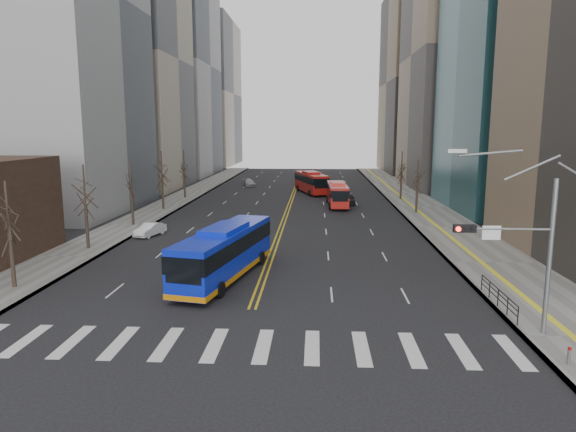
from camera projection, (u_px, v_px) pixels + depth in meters
The scene contains 16 objects.
ground at pixel (239, 345), 24.82m from camera, with size 220.00×220.00×0.00m, color black.
sidewalk_right at pixel (420, 207), 68.13m from camera, with size 7.00×130.00×0.15m, color slate.
sidewalk_left at pixel (168, 205), 70.00m from camera, with size 5.00×130.00×0.15m, color slate.
crosswalk at pixel (239, 345), 24.82m from camera, with size 26.70×4.00×0.01m.
centerline at pixel (292, 196), 78.94m from camera, with size 0.55×100.00×0.01m.
office_towers at pixel (297, 48), 88.19m from camera, with size 83.00×134.00×58.00m.
signal_mast at pixel (521, 242), 25.21m from camera, with size 5.37×0.37×9.39m.
pedestrian_railing at pixel (498, 295), 29.80m from camera, with size 0.06×6.06×1.02m.
street_trees at pixel (221, 177), 58.39m from camera, with size 35.20×47.20×7.60m.
blue_bus at pixel (225, 251), 35.75m from camera, with size 5.28×13.07×3.70m.
red_bus_near at pixel (337, 193), 69.11m from camera, with size 2.84×10.27×3.26m.
red_bus_far at pixel (311, 181), 82.72m from camera, with size 5.73×11.36×3.52m.
car_white at pixel (150, 229), 49.99m from camera, with size 1.34×3.84×1.26m, color white.
car_dark_mid at pixel (348, 199), 71.21m from camera, with size 1.75×4.34×1.48m, color black.
car_silver at pixel (249, 183), 93.07m from camera, with size 1.75×4.31×1.25m, color gray.
car_dark_far at pixel (335, 184), 91.54m from camera, with size 1.98×4.29×1.19m, color black.
Camera 1 is at (3.68, -23.23, 10.37)m, focal length 32.00 mm.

